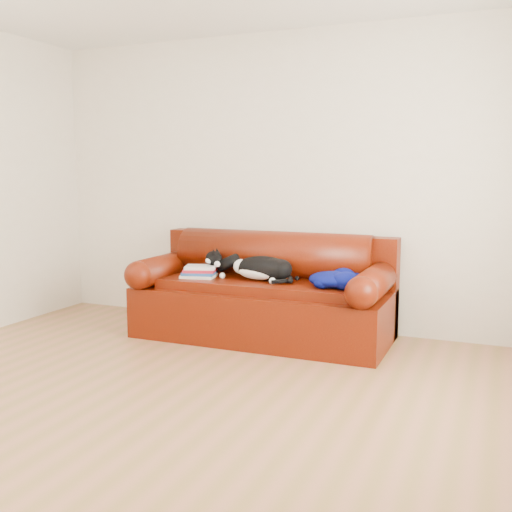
# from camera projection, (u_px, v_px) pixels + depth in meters

# --- Properties ---
(ground) EXTENTS (4.50, 4.50, 0.00)m
(ground) POSITION_uv_depth(u_px,v_px,m) (164.00, 398.00, 3.70)
(ground) COLOR olive
(ground) RESTS_ON ground
(room_shell) EXTENTS (4.52, 4.02, 2.61)m
(room_shell) POSITION_uv_depth(u_px,v_px,m) (178.00, 123.00, 3.44)
(room_shell) COLOR beige
(room_shell) RESTS_ON ground
(sofa_base) EXTENTS (2.10, 0.90, 0.50)m
(sofa_base) POSITION_uv_depth(u_px,v_px,m) (263.00, 310.00, 5.01)
(sofa_base) COLOR #3B0802
(sofa_base) RESTS_ON ground
(sofa_back) EXTENTS (2.10, 1.01, 0.88)m
(sofa_back) POSITION_uv_depth(u_px,v_px,m) (273.00, 270.00, 5.19)
(sofa_back) COLOR #3B0802
(sofa_back) RESTS_ON ground
(book_stack) EXTENTS (0.31, 0.27, 0.10)m
(book_stack) POSITION_uv_depth(u_px,v_px,m) (200.00, 272.00, 5.06)
(book_stack) COLOR beige
(book_stack) RESTS_ON sofa_base
(cat) EXTENTS (0.69, 0.30, 0.25)m
(cat) POSITION_uv_depth(u_px,v_px,m) (262.00, 269.00, 4.91)
(cat) COLOR black
(cat) RESTS_ON sofa_base
(blanket) EXTENTS (0.47, 0.44, 0.14)m
(blanket) POSITION_uv_depth(u_px,v_px,m) (335.00, 279.00, 4.64)
(blanket) COLOR #020E42
(blanket) RESTS_ON sofa_base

